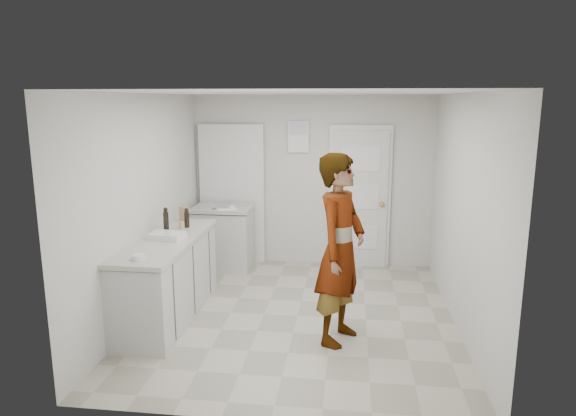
# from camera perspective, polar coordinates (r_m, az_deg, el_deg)

# --- Properties ---
(ground) EXTENTS (4.00, 4.00, 0.00)m
(ground) POSITION_cam_1_polar(r_m,az_deg,el_deg) (6.01, 1.06, -11.89)
(ground) COLOR gray
(ground) RESTS_ON ground
(room_shell) EXTENTS (4.00, 4.00, 4.00)m
(room_shell) POSITION_cam_1_polar(r_m,az_deg,el_deg) (7.59, 1.32, 1.28)
(room_shell) COLOR beige
(room_shell) RESTS_ON ground
(main_counter) EXTENTS (0.64, 1.96, 0.93)m
(main_counter) POSITION_cam_1_polar(r_m,az_deg,el_deg) (5.99, -13.20, -7.92)
(main_counter) COLOR beige
(main_counter) RESTS_ON ground
(side_counter) EXTENTS (0.84, 0.61, 0.93)m
(side_counter) POSITION_cam_1_polar(r_m,az_deg,el_deg) (7.52, -7.21, -3.58)
(side_counter) COLOR beige
(side_counter) RESTS_ON ground
(person) EXTENTS (0.69, 0.83, 1.93)m
(person) POSITION_cam_1_polar(r_m,az_deg,el_deg) (5.16, 5.83, -4.60)
(person) COLOR silver
(person) RESTS_ON ground
(cake_mix_box) EXTENTS (0.13, 0.09, 0.19)m
(cake_mix_box) POSITION_cam_1_polar(r_m,az_deg,el_deg) (6.57, -11.46, -0.68)
(cake_mix_box) COLOR #A47C52
(cake_mix_box) RESTS_ON main_counter
(spice_jar) EXTENTS (0.06, 0.06, 0.09)m
(spice_jar) POSITION_cam_1_polar(r_m,az_deg,el_deg) (6.22, -11.74, -1.90)
(spice_jar) COLOR tan
(spice_jar) RESTS_ON main_counter
(oil_cruet_a) EXTENTS (0.06, 0.06, 0.24)m
(oil_cruet_a) POSITION_cam_1_polar(r_m,az_deg,el_deg) (6.26, -11.18, -1.11)
(oil_cruet_a) COLOR black
(oil_cruet_a) RESTS_ON main_counter
(oil_cruet_b) EXTENTS (0.06, 0.06, 0.28)m
(oil_cruet_b) POSITION_cam_1_polar(r_m,az_deg,el_deg) (6.13, -13.40, -1.28)
(oil_cruet_b) COLOR black
(oil_cruet_b) RESTS_ON main_counter
(baking_dish) EXTENTS (0.39, 0.30, 0.06)m
(baking_dish) POSITION_cam_1_polar(r_m,az_deg,el_deg) (5.83, -13.30, -3.03)
(baking_dish) COLOR silver
(baking_dish) RESTS_ON main_counter
(egg_bowl) EXTENTS (0.12, 0.12, 0.05)m
(egg_bowl) POSITION_cam_1_polar(r_m,az_deg,el_deg) (5.14, -16.29, -5.28)
(egg_bowl) COLOR silver
(egg_bowl) RESTS_ON main_counter
(papers) EXTENTS (0.39, 0.43, 0.01)m
(papers) POSITION_cam_1_polar(r_m,az_deg,el_deg) (7.33, -7.01, 0.06)
(papers) COLOR white
(papers) RESTS_ON side_counter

